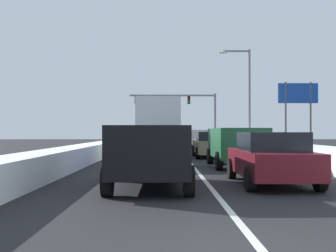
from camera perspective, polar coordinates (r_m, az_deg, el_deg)
The scene contains 17 objects.
ground_plane at distance 24.82m, azimuth 2.47°, elevation -4.25°, with size 125.37×125.37×0.00m, color black.
lane_stripe_between_right_lane_and_center_lane at distance 29.63m, azimuth 2.00°, elevation -3.67°, with size 0.14×53.04×0.01m, color silver.
snow_bank_right_shoulder at distance 30.30m, azimuth 12.07°, elevation -2.76°, with size 1.70×53.04×0.89m, color white.
snow_bank_left_shoulder at distance 29.86m, azimuth -8.23°, elevation -2.83°, with size 1.33×53.04×0.85m, color white.
sedan_maroon_right_lane_nearest at distance 13.04m, azimuth 13.17°, elevation -4.07°, with size 2.00×4.50×1.51m.
suv_green_right_lane_second at distance 19.22m, azimuth 8.83°, elevation -2.24°, with size 2.16×4.90×1.67m.
sedan_tan_right_lane_third at distance 25.97m, azimuth 5.59°, elevation -2.41°, with size 2.00×4.50×1.51m.
sedan_gray_right_lane_fourth at distance 32.41m, azimuth 5.19°, elevation -2.07°, with size 2.00×4.50×1.51m.
suv_silver_right_lane_fifth at distance 39.25m, azimuth 4.21°, elevation -1.47°, with size 2.16×4.90×1.67m.
suv_black_center_lane_nearest at distance 12.00m, azimuth -2.28°, elevation -3.17°, with size 2.16×4.90×1.67m.
sedan_navy_center_lane_second at distance 18.77m, azimuth -1.71°, elevation -3.06°, with size 2.00×4.50×1.51m.
box_truck_center_lane_third at distance 25.96m, azimuth -1.19°, elevation 0.10°, with size 2.53×7.20×3.36m.
sedan_red_center_lane_fourth at distance 33.85m, azimuth -1.23°, elevation -2.02°, with size 2.00×4.50×1.51m.
suv_white_center_lane_fifth at distance 40.86m, azimuth -1.06°, elevation -1.44°, with size 2.16×4.90×1.67m.
traffic_light_gantry at distance 53.81m, azimuth 2.17°, elevation 2.68°, with size 10.60×0.47×6.20m.
street_lamp_right_mid at distance 37.58m, azimuth 9.97°, elevation 4.64°, with size 2.66×0.36×8.45m.
roadside_sign_right at distance 36.68m, azimuth 16.50°, elevation 3.20°, with size 3.20×0.16×5.50m.
Camera 1 is at (-1.25, -5.46, 1.53)m, focal length 47.01 mm.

